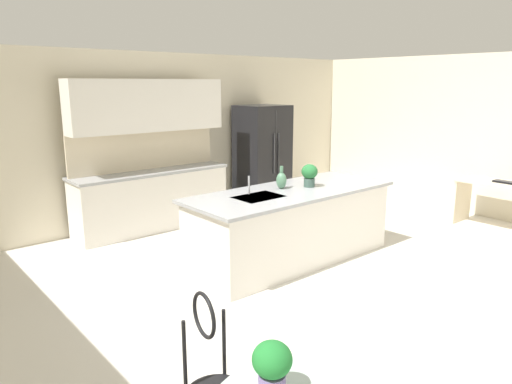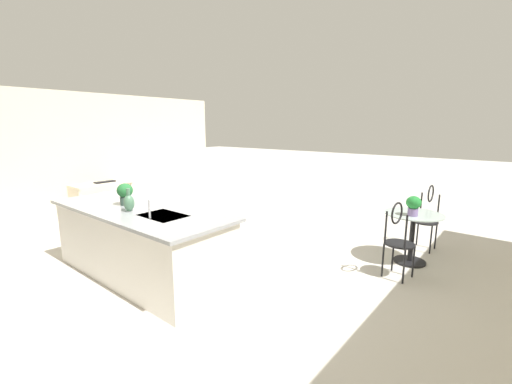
% 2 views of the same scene
% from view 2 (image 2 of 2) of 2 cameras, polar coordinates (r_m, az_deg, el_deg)
% --- Properties ---
extents(ground_plane, '(40.00, 40.00, 0.00)m').
position_cam_2_polar(ground_plane, '(5.15, -8.72, -11.46)').
color(ground_plane, beige).
extents(wall_right, '(0.12, 7.80, 2.70)m').
position_cam_2_polar(wall_right, '(8.46, -28.84, 5.59)').
color(wall_right, beige).
rests_on(wall_right, ground).
extents(kitchen_island, '(2.80, 1.06, 0.92)m').
position_cam_2_polar(kitchen_island, '(4.74, -19.07, -7.99)').
color(kitchen_island, white).
rests_on(kitchen_island, ground).
extents(bistro_table, '(0.80, 0.80, 0.74)m').
position_cam_2_polar(bistro_table, '(5.38, 24.97, -6.36)').
color(bistro_table, black).
rests_on(bistro_table, ground).
extents(chair_near_window, '(0.43, 0.51, 1.04)m').
position_cam_2_polar(chair_near_window, '(4.72, 22.99, -6.98)').
color(chair_near_window, black).
rests_on(chair_near_window, ground).
extents(chair_by_island, '(0.40, 0.49, 1.04)m').
position_cam_2_polar(chair_by_island, '(6.07, 27.03, -3.40)').
color(chair_by_island, black).
rests_on(chair_by_island, ground).
extents(sink_faucet, '(0.02, 0.02, 0.22)m').
position_cam_2_polar(sink_faucet, '(4.05, -17.64, -2.81)').
color(sink_faucet, '#B2B5BA').
rests_on(sink_faucet, kitchen_island).
extents(writing_desk, '(0.60, 1.20, 0.74)m').
position_cam_2_polar(writing_desk, '(8.13, -24.69, -0.22)').
color(writing_desk, beige).
rests_on(writing_desk, ground).
extents(keyboard, '(0.16, 0.44, 0.03)m').
position_cam_2_polar(keyboard, '(8.15, -24.26, 1.60)').
color(keyboard, black).
rests_on(keyboard, writing_desk).
extents(potted_plant_on_table, '(0.20, 0.20, 0.28)m').
position_cam_2_polar(potted_plant_on_table, '(5.13, 25.16, -1.94)').
color(potted_plant_on_table, '#7A669E').
rests_on(potted_plant_on_table, bistro_table).
extents(potted_plant_counter_near, '(0.21, 0.21, 0.29)m').
position_cam_2_polar(potted_plant_counter_near, '(4.84, -21.33, -0.10)').
color(potted_plant_counter_near, '#385147').
rests_on(potted_plant_counter_near, kitchen_island).
extents(vase_on_counter, '(0.13, 0.13, 0.29)m').
position_cam_2_polar(vase_on_counter, '(4.48, -20.75, -1.68)').
color(vase_on_counter, '#4C7A5B').
rests_on(vase_on_counter, kitchen_island).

